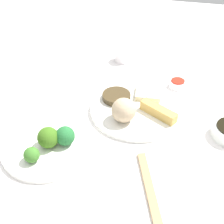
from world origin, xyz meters
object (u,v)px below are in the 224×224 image
main_plate (136,109)px  chopsticks_pair (149,187)px  teacup (123,55)px  broccoli_plate (47,146)px  sauce_ramekin_sweet_and_sour (177,84)px

main_plate → chopsticks_pair: 0.28m
main_plate → teacup: bearing=-160.5°
main_plate → broccoli_plate: size_ratio=1.18×
main_plate → chopsticks_pair: (0.27, 0.08, -0.00)m
main_plate → teacup: 0.31m
teacup → main_plate: bearing=19.5°
main_plate → sauce_ramekin_sweet_and_sour: 0.20m
sauce_ramekin_sweet_and_sour → chopsticks_pair: 0.43m
broccoli_plate → sauce_ramekin_sweet_and_sour: sauce_ramekin_sweet_and_sour is taller
sauce_ramekin_sweet_and_sour → chopsticks_pair: (0.43, -0.03, -0.01)m
teacup → sauce_ramekin_sweet_and_sour: bearing=58.5°
broccoli_plate → chopsticks_pair: (0.06, 0.28, -0.00)m
teacup → chopsticks_pair: teacup is taller
sauce_ramekin_sweet_and_sour → chopsticks_pair: bearing=-4.3°
chopsticks_pair → main_plate: bearing=-163.7°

